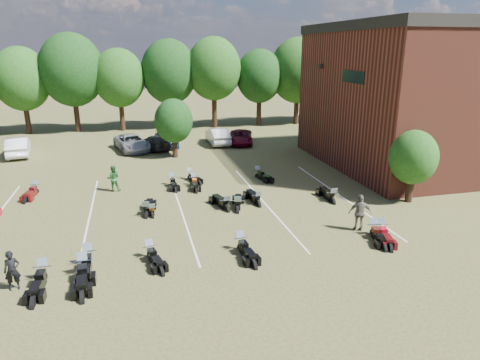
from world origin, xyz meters
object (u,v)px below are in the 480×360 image
object	(u,v)px
person_green	(113,178)
person_black	(12,271)
motorcycle_0	(89,266)
person_grey	(360,213)
motorcycle_3	(150,258)
motorcycle_14	(36,194)
car_4	(166,139)

from	to	relation	value
person_green	person_black	bearing A→B (deg)	75.47
person_green	motorcycle_0	world-z (taller)	person_green
person_grey	motorcycle_3	bearing A→B (deg)	20.22
motorcycle_3	motorcycle_14	xyz separation A→B (m)	(-6.61, 10.66, 0.00)
car_4	motorcycle_3	world-z (taller)	car_4
car_4	person_green	distance (m)	13.15
person_black	motorcycle_3	size ratio (longest dim) A/B	0.74
person_black	motorcycle_14	bearing A→B (deg)	84.04
car_4	person_black	distance (m)	24.96
person_grey	car_4	bearing A→B (deg)	-52.70
motorcycle_0	motorcycle_3	distance (m)	2.58
motorcycle_3	motorcycle_14	bearing A→B (deg)	107.89
motorcycle_0	motorcycle_14	world-z (taller)	motorcycle_0
person_grey	motorcycle_3	size ratio (longest dim) A/B	0.89
motorcycle_14	person_black	bearing A→B (deg)	-72.92
person_black	person_green	distance (m)	11.82
motorcycle_3	motorcycle_0	bearing A→B (deg)	167.29
person_black	person_grey	size ratio (longest dim) A/B	0.82
car_4	motorcycle_14	world-z (taller)	car_4
person_black	motorcycle_14	distance (m)	12.06
person_green	person_grey	distance (m)	15.53
person_green	motorcycle_3	distance (m)	10.22
car_4	person_grey	size ratio (longest dim) A/B	2.29
motorcycle_14	motorcycle_0	bearing A→B (deg)	-59.14
person_grey	motorcycle_14	xyz separation A→B (m)	(-17.03, 10.20, -0.96)
person_black	motorcycle_3	world-z (taller)	person_black
person_black	person_grey	world-z (taller)	person_grey
car_4	person_green	size ratio (longest dim) A/B	2.57
person_green	motorcycle_3	size ratio (longest dim) A/B	0.80
motorcycle_0	motorcycle_3	world-z (taller)	motorcycle_0
car_4	person_black	bearing A→B (deg)	-114.37
motorcycle_3	person_black	bearing A→B (deg)	-179.89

